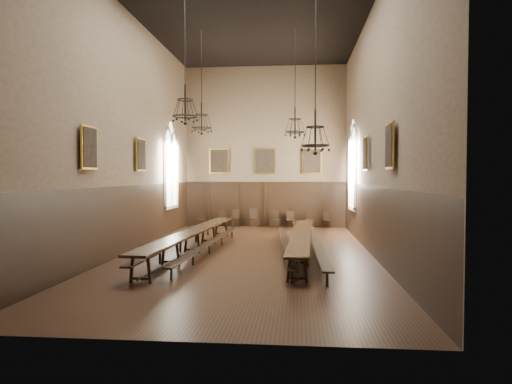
# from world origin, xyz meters

# --- Properties ---
(floor) EXTENTS (9.00, 18.00, 0.02)m
(floor) POSITION_xyz_m (0.00, 0.00, -0.01)
(floor) COLOR black
(floor) RESTS_ON ground
(ceiling) EXTENTS (9.00, 18.00, 0.02)m
(ceiling) POSITION_xyz_m (0.00, 0.00, 9.01)
(ceiling) COLOR black
(ceiling) RESTS_ON ground
(wall_back) EXTENTS (9.00, 0.02, 9.00)m
(wall_back) POSITION_xyz_m (0.00, 9.01, 4.50)
(wall_back) COLOR #78604A
(wall_back) RESTS_ON ground
(wall_front) EXTENTS (9.00, 0.02, 9.00)m
(wall_front) POSITION_xyz_m (0.00, -9.01, 4.50)
(wall_front) COLOR #78604A
(wall_front) RESTS_ON ground
(wall_left) EXTENTS (0.02, 18.00, 9.00)m
(wall_left) POSITION_xyz_m (-4.51, 0.00, 4.50)
(wall_left) COLOR #78604A
(wall_left) RESTS_ON ground
(wall_right) EXTENTS (0.02, 18.00, 9.00)m
(wall_right) POSITION_xyz_m (4.51, 0.00, 4.50)
(wall_right) COLOR #78604A
(wall_right) RESTS_ON ground
(wainscot_panelling) EXTENTS (9.00, 18.00, 2.50)m
(wainscot_panelling) POSITION_xyz_m (0.00, 0.00, 1.25)
(wainscot_panelling) COLOR black
(wainscot_panelling) RESTS_ON floor
(table_left) EXTENTS (1.37, 10.73, 0.83)m
(table_left) POSITION_xyz_m (-2.06, -0.10, 0.42)
(table_left) COLOR black
(table_left) RESTS_ON floor
(table_right) EXTENTS (1.02, 9.85, 0.77)m
(table_right) POSITION_xyz_m (1.95, -0.01, 0.38)
(table_right) COLOR black
(table_right) RESTS_ON floor
(bench_left_outer) EXTENTS (0.53, 10.55, 0.47)m
(bench_left_outer) POSITION_xyz_m (-2.58, 0.18, 0.30)
(bench_left_outer) COLOR black
(bench_left_outer) RESTS_ON floor
(bench_left_inner) EXTENTS (0.77, 9.28, 0.42)m
(bench_left_inner) POSITION_xyz_m (-1.40, -0.21, 0.27)
(bench_left_inner) COLOR black
(bench_left_inner) RESTS_ON floor
(bench_right_inner) EXTENTS (0.84, 9.39, 0.42)m
(bench_right_inner) POSITION_xyz_m (1.41, -0.25, 0.27)
(bench_right_inner) COLOR black
(bench_right_inner) RESTS_ON floor
(bench_right_outer) EXTENTS (0.52, 10.62, 0.48)m
(bench_right_outer) POSITION_xyz_m (2.48, 0.07, 0.30)
(bench_right_outer) COLOR black
(bench_right_outer) RESTS_ON floor
(chair_0) EXTENTS (0.41, 0.41, 0.86)m
(chair_0) POSITION_xyz_m (-3.55, 8.53, 0.26)
(chair_0) COLOR black
(chair_0) RESTS_ON floor
(chair_1) EXTENTS (0.47, 0.47, 0.94)m
(chair_1) POSITION_xyz_m (-2.41, 8.53, 0.29)
(chair_1) COLOR black
(chair_1) RESTS_ON floor
(chair_2) EXTENTS (0.54, 0.54, 1.00)m
(chair_2) POSITION_xyz_m (-1.60, 8.54, 0.30)
(chair_2) COLOR black
(chair_2) RESTS_ON floor
(chair_3) EXTENTS (0.57, 0.57, 1.04)m
(chair_3) POSITION_xyz_m (-0.58, 8.47, 0.31)
(chair_3) COLOR black
(chair_3) RESTS_ON floor
(chair_4) EXTENTS (0.50, 0.50, 0.91)m
(chair_4) POSITION_xyz_m (0.55, 8.50, 0.27)
(chair_4) COLOR black
(chair_4) RESTS_ON floor
(chair_5) EXTENTS (0.50, 0.50, 0.92)m
(chair_5) POSITION_xyz_m (1.44, 8.59, 0.28)
(chair_5) COLOR black
(chair_5) RESTS_ON floor
(chair_6) EXTENTS (0.45, 0.45, 0.96)m
(chair_6) POSITION_xyz_m (2.49, 8.51, 0.29)
(chair_6) COLOR black
(chair_6) RESTS_ON floor
(chair_7) EXTENTS (0.48, 0.48, 0.87)m
(chair_7) POSITION_xyz_m (3.43, 8.57, 0.26)
(chair_7) COLOR black
(chair_7) RESTS_ON floor
(chandelier_back_left) EXTENTS (0.87, 0.87, 4.26)m
(chandelier_back_left) POSITION_xyz_m (-2.25, 2.52, 5.17)
(chandelier_back_left) COLOR black
(chandelier_back_left) RESTS_ON ceiling
(chandelier_back_right) EXTENTS (0.83, 0.83, 4.44)m
(chandelier_back_right) POSITION_xyz_m (1.70, 2.73, 5.01)
(chandelier_back_right) COLOR black
(chandelier_back_right) RESTS_ON ceiling
(chandelier_front_left) EXTENTS (0.83, 0.83, 4.37)m
(chandelier_front_left) POSITION_xyz_m (-1.81, -2.07, 5.07)
(chandelier_front_left) COLOR black
(chandelier_front_left) RESTS_ON ceiling
(chandelier_front_right) EXTENTS (0.86, 0.86, 5.38)m
(chandelier_front_right) POSITION_xyz_m (2.33, -2.80, 4.13)
(chandelier_front_right) COLOR black
(chandelier_front_right) RESTS_ON ceiling
(portrait_back_0) EXTENTS (1.10, 0.12, 1.40)m
(portrait_back_0) POSITION_xyz_m (-2.60, 8.88, 3.70)
(portrait_back_0) COLOR gold
(portrait_back_0) RESTS_ON wall_back
(portrait_back_1) EXTENTS (1.10, 0.12, 1.40)m
(portrait_back_1) POSITION_xyz_m (0.00, 8.88, 3.70)
(portrait_back_1) COLOR gold
(portrait_back_1) RESTS_ON wall_back
(portrait_back_2) EXTENTS (1.10, 0.12, 1.40)m
(portrait_back_2) POSITION_xyz_m (2.60, 8.88, 3.70)
(portrait_back_2) COLOR gold
(portrait_back_2) RESTS_ON wall_back
(portrait_left_0) EXTENTS (0.12, 1.00, 1.30)m
(portrait_left_0) POSITION_xyz_m (-4.38, 1.00, 3.70)
(portrait_left_0) COLOR gold
(portrait_left_0) RESTS_ON wall_left
(portrait_left_1) EXTENTS (0.12, 1.00, 1.30)m
(portrait_left_1) POSITION_xyz_m (-4.38, -3.50, 3.70)
(portrait_left_1) COLOR gold
(portrait_left_1) RESTS_ON wall_left
(portrait_right_0) EXTENTS (0.12, 1.00, 1.30)m
(portrait_right_0) POSITION_xyz_m (4.38, 1.00, 3.70)
(portrait_right_0) COLOR gold
(portrait_right_0) RESTS_ON wall_right
(portrait_right_1) EXTENTS (0.12, 1.00, 1.30)m
(portrait_right_1) POSITION_xyz_m (4.38, -3.50, 3.70)
(portrait_right_1) COLOR gold
(portrait_right_1) RESTS_ON wall_right
(window_right) EXTENTS (0.20, 2.20, 4.60)m
(window_right) POSITION_xyz_m (4.43, 5.50, 3.40)
(window_right) COLOR white
(window_right) RESTS_ON wall_right
(window_left) EXTENTS (0.20, 2.20, 4.60)m
(window_left) POSITION_xyz_m (-4.43, 5.50, 3.40)
(window_left) COLOR white
(window_left) RESTS_ON wall_left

